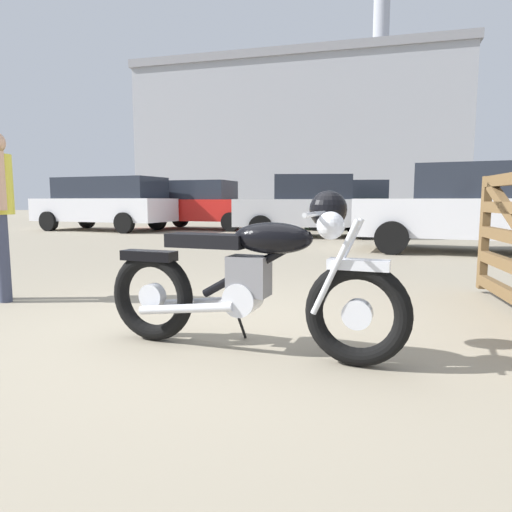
% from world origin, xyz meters
% --- Properties ---
extents(ground_plane, '(80.00, 80.00, 0.00)m').
position_xyz_m(ground_plane, '(0.00, 0.00, 0.00)').
color(ground_plane, gray).
extents(vintage_motorcycle, '(2.07, 0.73, 1.07)m').
position_xyz_m(vintage_motorcycle, '(0.39, -0.25, 0.49)').
color(vintage_motorcycle, black).
rests_on(vintage_motorcycle, ground_plane).
extents(red_hatchback_near, '(4.39, 2.34, 1.67)m').
position_xyz_m(red_hatchback_near, '(-3.78, 12.21, 0.84)').
color(red_hatchback_near, black).
rests_on(red_hatchback_near, ground_plane).
extents(silver_sedan_mid, '(4.14, 2.37, 1.78)m').
position_xyz_m(silver_sedan_mid, '(5.07, 12.71, 0.92)').
color(silver_sedan_mid, black).
rests_on(silver_sedan_mid, ground_plane).
extents(dark_sedan_left, '(4.95, 2.62, 1.74)m').
position_xyz_m(dark_sedan_left, '(-6.73, 10.87, 0.94)').
color(dark_sedan_left, black).
rests_on(dark_sedan_left, ground_plane).
extents(blue_hatchback_right, '(4.33, 2.20, 1.67)m').
position_xyz_m(blue_hatchback_right, '(1.40, 13.04, 0.84)').
color(blue_hatchback_right, black).
rests_on(blue_hatchback_right, ground_plane).
extents(white_estate_far, '(4.38, 2.31, 1.67)m').
position_xyz_m(white_estate_far, '(0.13, 9.47, 0.84)').
color(white_estate_far, black).
rests_on(white_estate_far, ground_plane).
extents(pale_sedan_back, '(4.44, 2.49, 1.67)m').
position_xyz_m(pale_sedan_back, '(3.35, 6.19, 0.84)').
color(pale_sedan_back, black).
rests_on(pale_sedan_back, ground_plane).
extents(industrial_building, '(21.68, 15.83, 21.06)m').
position_xyz_m(industrial_building, '(-1.64, 31.15, 4.99)').
color(industrial_building, '#9EA0A8').
rests_on(industrial_building, ground_plane).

